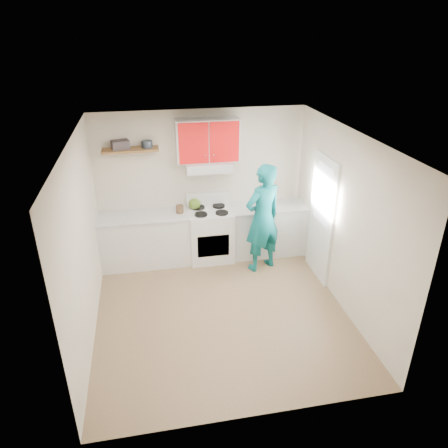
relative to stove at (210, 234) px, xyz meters
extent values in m
plane|color=brown|center=(-0.10, -1.57, -0.46)|extent=(3.80, 3.80, 0.00)
cube|color=white|center=(-0.10, -1.57, 2.14)|extent=(3.60, 3.80, 0.04)
cube|color=beige|center=(-0.10, 0.32, 0.84)|extent=(3.60, 0.04, 2.60)
cube|color=beige|center=(-0.10, -3.47, 0.84)|extent=(3.60, 0.04, 2.60)
cube|color=beige|center=(-1.90, -1.57, 0.84)|extent=(0.04, 3.80, 2.60)
cube|color=beige|center=(1.70, -1.57, 0.84)|extent=(0.04, 3.80, 2.60)
cube|color=white|center=(1.68, -0.88, 0.56)|extent=(0.05, 0.85, 2.05)
cube|color=white|center=(1.65, -0.88, 0.99)|extent=(0.01, 0.55, 0.95)
cube|color=silver|center=(-1.14, 0.02, -0.01)|extent=(1.52, 0.60, 0.90)
cube|color=silver|center=(1.04, 0.02, -0.01)|extent=(1.32, 0.60, 0.90)
cube|color=white|center=(0.00, 0.00, 0.00)|extent=(0.76, 0.65, 0.92)
cube|color=silver|center=(0.00, 0.10, 1.24)|extent=(0.76, 0.44, 0.15)
cube|color=red|center=(0.00, 0.16, 1.66)|extent=(1.02, 0.33, 0.70)
cube|color=brown|center=(-1.25, 0.18, 1.56)|extent=(0.90, 0.30, 0.04)
cube|color=#40383D|center=(-1.40, 0.19, 1.65)|extent=(0.31, 0.26, 0.14)
cylinder|color=#333D4C|center=(-0.98, 0.20, 1.63)|extent=(0.19, 0.19, 0.11)
ellipsoid|color=#527320|center=(-0.25, 0.14, 0.55)|extent=(0.26, 0.26, 0.18)
cylinder|color=#4A3420|center=(-0.52, 0.02, 0.52)|extent=(0.15, 0.15, 0.16)
cube|color=olive|center=(0.67, 0.02, 0.45)|extent=(0.36, 0.30, 0.02)
cube|color=red|center=(1.45, -0.07, 0.44)|extent=(0.33, 0.30, 0.01)
imported|color=#0B666B|center=(0.80, -0.51, 0.48)|extent=(0.81, 0.68, 1.88)
camera|label=1|loc=(-1.01, -6.56, 3.42)|focal=33.69mm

